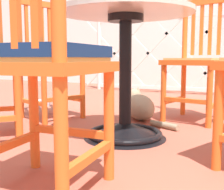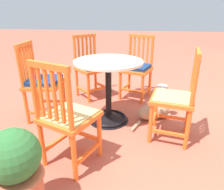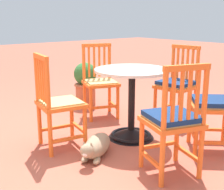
{
  "view_description": "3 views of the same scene",
  "coord_description": "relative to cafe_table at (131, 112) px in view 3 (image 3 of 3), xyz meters",
  "views": [
    {
      "loc": [
        0.69,
        -1.63,
        0.46
      ],
      "look_at": [
        -0.11,
        -0.06,
        0.24
      ],
      "focal_mm": 47.71,
      "sensor_mm": 36.0,
      "label": 1
    },
    {
      "loc": [
        2.19,
        0.28,
        1.23
      ],
      "look_at": [
        0.13,
        -0.03,
        0.38
      ],
      "focal_mm": 33.37,
      "sensor_mm": 36.0,
      "label": 2
    },
    {
      "loc": [
        -2.23,
        2.02,
        1.23
      ],
      "look_at": [
        0.14,
        0.05,
        0.45
      ],
      "focal_mm": 49.47,
      "sensor_mm": 36.0,
      "label": 3
    }
  ],
  "objects": [
    {
      "name": "orange_chair_at_corner",
      "position": [
        -0.72,
        -0.38,
        0.16
      ],
      "size": [
        0.57,
        0.57,
        0.91
      ],
      "color": "orange",
      "rests_on": "ground_plane"
    },
    {
      "name": "cafe_table",
      "position": [
        0.0,
        0.0,
        0.0
      ],
      "size": [
        0.76,
        0.76,
        0.73
      ],
      "color": "black",
      "rests_on": "ground_plane"
    },
    {
      "name": "orange_chair_tucked_in",
      "position": [
        0.04,
        -0.78,
        0.16
      ],
      "size": [
        0.43,
        0.43,
        0.91
      ],
      "color": "orange",
      "rests_on": "ground_plane"
    },
    {
      "name": "ground_plane",
      "position": [
        0.01,
        0.09,
        -0.28
      ],
      "size": [
        24.0,
        24.0,
        0.0
      ],
      "primitive_type": "plane",
      "color": "#AD5642"
    },
    {
      "name": "terracotta_planter",
      "position": [
        1.32,
        -0.34,
        0.04
      ],
      "size": [
        0.32,
        0.32,
        0.62
      ],
      "color": "#B25B3D",
      "rests_on": "ground_plane"
    },
    {
      "name": "orange_chair_by_planter",
      "position": [
        0.8,
        -0.2,
        0.15
      ],
      "size": [
        0.52,
        0.52,
        0.91
      ],
      "color": "orange",
      "rests_on": "ground_plane"
    },
    {
      "name": "tabby_cat",
      "position": [
        -0.14,
        0.57,
        -0.19
      ],
      "size": [
        0.57,
        0.54,
        0.23
      ],
      "color": "#9E896B",
      "rests_on": "ground_plane"
    },
    {
      "name": "orange_chair_facing_out",
      "position": [
        0.27,
        0.71,
        0.15
      ],
      "size": [
        0.47,
        0.47,
        0.91
      ],
      "color": "orange",
      "rests_on": "ground_plane"
    },
    {
      "name": "orange_chair_near_fence",
      "position": [
        -0.77,
        0.29,
        0.16
      ],
      "size": [
        0.51,
        0.51,
        0.91
      ],
      "color": "orange",
      "rests_on": "ground_plane"
    }
  ]
}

